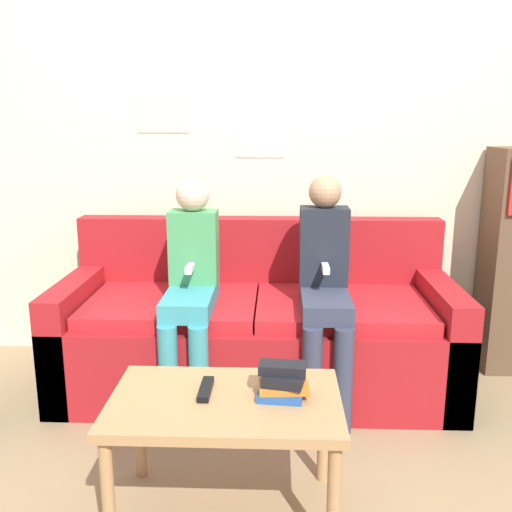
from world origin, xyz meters
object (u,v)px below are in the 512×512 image
object	(u,v)px
person_right	(325,282)
tv_remote	(206,389)
person_left	(191,282)
coffee_table	(225,414)
couch	(257,333)

from	to	relation	value
person_right	tv_remote	xyz separation A→B (m)	(-0.48, -0.81, -0.17)
person_left	person_right	distance (m)	0.65
coffee_table	person_left	distance (m)	0.92
person_left	person_right	xyz separation A→B (m)	(0.65, 0.00, 0.00)
coffee_table	tv_remote	world-z (taller)	tv_remote
person_left	person_right	bearing A→B (deg)	0.12
person_left	person_right	world-z (taller)	person_right
couch	coffee_table	world-z (taller)	couch
couch	tv_remote	xyz separation A→B (m)	(-0.14, -1.01, 0.17)
person_right	tv_remote	bearing A→B (deg)	-120.56
couch	tv_remote	distance (m)	1.04
person_left	couch	bearing A→B (deg)	31.85
couch	person_left	size ratio (longest dim) A/B	1.81
couch	person_right	world-z (taller)	person_right
couch	coffee_table	size ratio (longest dim) A/B	2.52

